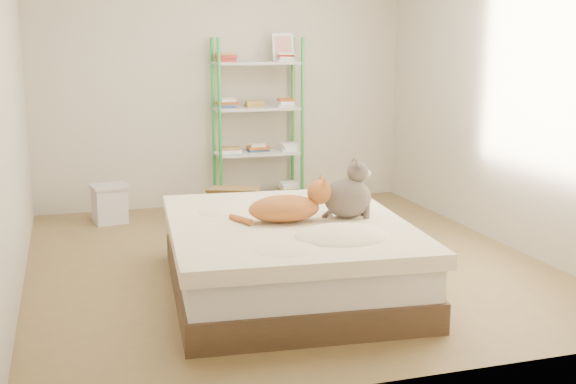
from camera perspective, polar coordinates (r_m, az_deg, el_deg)
name	(u,v)px	position (r m, az deg, el deg)	size (l,w,h in m)	color
room	(283,91)	(5.37, -0.41, 7.95)	(3.81, 4.21, 2.61)	olive
bed	(287,256)	(4.88, -0.09, -5.06)	(1.71, 2.06, 0.49)	brown
orange_cat	(284,205)	(4.75, -0.30, -1.04)	(0.57, 0.30, 0.23)	#C3863C
grey_cat	(348,189)	(4.87, 4.74, 0.22)	(0.29, 0.34, 0.39)	gray
shelf_unit	(258,126)	(7.30, -2.36, 5.26)	(0.88, 0.36, 1.74)	green
cardboard_box	(235,206)	(6.72, -4.24, -1.11)	(0.55, 0.57, 0.37)	olive
white_bin	(110,203)	(6.91, -13.92, -0.88)	(0.36, 0.33, 0.36)	silver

